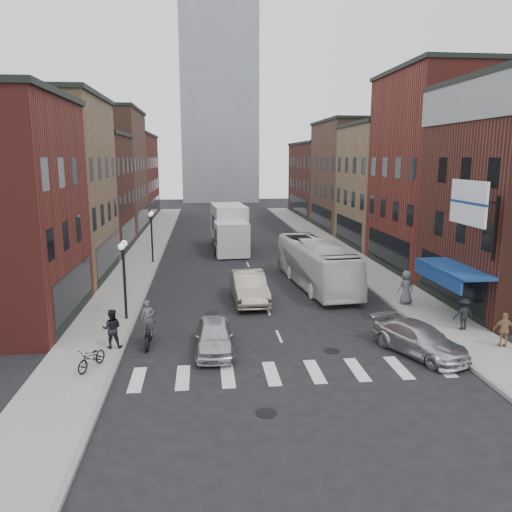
{
  "coord_description": "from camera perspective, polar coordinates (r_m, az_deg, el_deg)",
  "views": [
    {
      "loc": [
        -3.41,
        -20.85,
        8.2
      ],
      "look_at": [
        -0.49,
        6.58,
        2.74
      ],
      "focal_mm": 35.0,
      "sensor_mm": 36.0,
      "label": 1
    }
  ],
  "objects": [
    {
      "name": "ground",
      "position": [
        22.66,
        3.03,
        -10.04
      ],
      "size": [
        160.0,
        160.0,
        0.0
      ],
      "primitive_type": "plane",
      "color": "black",
      "rests_on": "ground"
    },
    {
      "name": "sidewalk_left",
      "position": [
        43.91,
        -12.64,
        0.26
      ],
      "size": [
        3.0,
        74.0,
        0.15
      ],
      "primitive_type": "cube",
      "color": "gray",
      "rests_on": "ground"
    },
    {
      "name": "sidewalk_right",
      "position": [
        45.21,
        9.29,
        0.7
      ],
      "size": [
        3.0,
        74.0,
        0.15
      ],
      "primitive_type": "cube",
      "color": "gray",
      "rests_on": "ground"
    },
    {
      "name": "curb_left",
      "position": [
        43.78,
        -10.68,
        0.2
      ],
      "size": [
        0.2,
        74.0,
        0.16
      ],
      "primitive_type": "cube",
      "color": "gray",
      "rests_on": "ground"
    },
    {
      "name": "curb_right",
      "position": [
        44.85,
        7.44,
        0.57
      ],
      "size": [
        0.2,
        74.0,
        0.16
      ],
      "primitive_type": "cube",
      "color": "gray",
      "rests_on": "ground"
    },
    {
      "name": "crosswalk_stripes",
      "position": [
        19.94,
        4.43,
        -13.13
      ],
      "size": [
        12.0,
        2.2,
        0.01
      ],
      "primitive_type": "cube",
      "color": "silver",
      "rests_on": "ground"
    },
    {
      "name": "bldg_left_mid_a",
      "position": [
        36.78,
        -24.63,
        7.0
      ],
      "size": [
        10.3,
        10.2,
        12.3
      ],
      "color": "#896B4B",
      "rests_on": "ground"
    },
    {
      "name": "bldg_left_mid_b",
      "position": [
        46.42,
        -20.67,
        6.72
      ],
      "size": [
        10.3,
        10.2,
        10.3
      ],
      "color": "#472019",
      "rests_on": "ground"
    },
    {
      "name": "bldg_left_far_a",
      "position": [
        57.06,
        -18.04,
        9.1
      ],
      "size": [
        10.3,
        12.2,
        13.3
      ],
      "color": "brown",
      "rests_on": "ground"
    },
    {
      "name": "bldg_left_far_b",
      "position": [
        70.85,
        -15.68,
        8.73
      ],
      "size": [
        10.3,
        16.2,
        11.3
      ],
      "color": "maroon",
      "rests_on": "ground"
    },
    {
      "name": "bldg_right_mid_a",
      "position": [
        39.43,
        22.02,
        8.87
      ],
      "size": [
        10.3,
        10.2,
        14.3
      ],
      "color": "maroon",
      "rests_on": "ground"
    },
    {
      "name": "bldg_right_mid_b",
      "position": [
        48.55,
        16.35,
        7.74
      ],
      "size": [
        10.3,
        10.2,
        11.3
      ],
      "color": "#896B4B",
      "rests_on": "ground"
    },
    {
      "name": "bldg_right_far_a",
      "position": [
        58.84,
        12.29,
        8.95
      ],
      "size": [
        10.3,
        12.2,
        12.3
      ],
      "color": "brown",
      "rests_on": "ground"
    },
    {
      "name": "bldg_right_far_b",
      "position": [
        72.3,
        8.76,
        8.65
      ],
      "size": [
        10.3,
        16.2,
        10.3
      ],
      "color": "#472019",
      "rests_on": "ground"
    },
    {
      "name": "awning_blue",
      "position": [
        26.99,
        21.27,
        -1.5
      ],
      "size": [
        1.8,
        5.0,
        0.78
      ],
      "color": "navy",
      "rests_on": "ground"
    },
    {
      "name": "billboard_sign",
      "position": [
        24.58,
        23.27,
        5.46
      ],
      "size": [
        1.52,
        3.0,
        3.7
      ],
      "color": "black",
      "rests_on": "ground"
    },
    {
      "name": "distant_tower",
      "position": [
        100.32,
        -4.34,
        20.81
      ],
      "size": [
        14.0,
        14.0,
        50.0
      ],
      "primitive_type": "cube",
      "color": "#9399A0",
      "rests_on": "ground"
    },
    {
      "name": "streetlamp_near",
      "position": [
        25.72,
        -14.88,
        -1.05
      ],
      "size": [
        0.32,
        1.22,
        4.11
      ],
      "color": "black",
      "rests_on": "ground"
    },
    {
      "name": "streetlamp_far",
      "position": [
        39.41,
        -11.86,
        3.25
      ],
      "size": [
        0.32,
        1.22,
        4.11
      ],
      "color": "black",
      "rests_on": "ground"
    },
    {
      "name": "bike_rack",
      "position": [
        23.81,
        -16.04,
        -8.01
      ],
      "size": [
        0.08,
        0.68,
        0.8
      ],
      "color": "#D8590C",
      "rests_on": "sidewalk_left"
    },
    {
      "name": "box_truck",
      "position": [
        44.62,
        -3.03,
        3.14
      ],
      "size": [
        3.22,
        9.29,
        3.97
      ],
      "rotation": [
        0.0,
        0.0,
        0.07
      ],
      "color": "silver",
      "rests_on": "ground"
    },
    {
      "name": "motorcycle_rider",
      "position": [
        22.63,
        -12.23,
        -7.69
      ],
      "size": [
        0.57,
        2.05,
        2.09
      ],
      "rotation": [
        0.0,
        0.0,
        0.01
      ],
      "color": "black",
      "rests_on": "ground"
    },
    {
      "name": "transit_bus",
      "position": [
        32.33,
        6.85,
        -0.88
      ],
      "size": [
        3.46,
        10.84,
        2.97
      ],
      "primitive_type": "imported",
      "rotation": [
        0.0,
        0.0,
        0.09
      ],
      "color": "silver",
      "rests_on": "ground"
    },
    {
      "name": "sedan_left_near",
      "position": [
        21.67,
        -4.79,
        -9.15
      ],
      "size": [
        1.65,
        4.01,
        1.36
      ],
      "primitive_type": "imported",
      "rotation": [
        0.0,
        0.0,
        -0.01
      ],
      "color": "#B8B9BD",
      "rests_on": "ground"
    },
    {
      "name": "sedan_left_far",
      "position": [
        28.78,
        -0.82,
        -3.58
      ],
      "size": [
        2.01,
        5.29,
        1.72
      ],
      "primitive_type": "imported",
      "rotation": [
        0.0,
        0.0,
        0.04
      ],
      "color": "#AEA28D",
      "rests_on": "ground"
    },
    {
      "name": "curb_car",
      "position": [
        22.43,
        18.19,
        -9.05
      ],
      "size": [
        3.46,
        4.86,
        1.31
      ],
      "primitive_type": "imported",
      "rotation": [
        0.0,
        0.0,
        0.41
      ],
      "color": "silver",
      "rests_on": "ground"
    },
    {
      "name": "parked_bicycle",
      "position": [
        20.68,
        -18.26,
        -11.02
      ],
      "size": [
        1.2,
        1.73,
        0.86
      ],
      "primitive_type": "imported",
      "rotation": [
        0.0,
        0.0,
        -0.42
      ],
      "color": "black",
      "rests_on": "sidewalk_left"
    },
    {
      "name": "ped_left_solo",
      "position": [
        22.44,
        -16.15,
        -7.97
      ],
      "size": [
        0.83,
        0.48,
        1.71
      ],
      "primitive_type": "imported",
      "rotation": [
        0.0,
        0.0,
        3.15
      ],
      "color": "black",
      "rests_on": "sidewalk_left"
    },
    {
      "name": "ped_right_a",
      "position": [
        25.74,
        22.61,
        -6.09
      ],
      "size": [
        1.08,
        0.65,
        1.57
      ],
      "primitive_type": "imported",
      "rotation": [
        0.0,
        0.0,
        3.29
      ],
      "color": "black",
      "rests_on": "sidewalk_right"
    },
    {
      "name": "ped_right_b",
      "position": [
        24.18,
        26.52,
        -7.57
      ],
      "size": [
        0.98,
        0.67,
        1.53
      ],
      "primitive_type": "imported",
      "rotation": [
        0.0,
        0.0,
        2.87
      ],
      "color": "#9A774E",
      "rests_on": "sidewalk_right"
    },
    {
      "name": "ped_right_c",
      "position": [
        29.05,
        16.79,
        -3.44
      ],
      "size": [
        1.0,
        0.72,
        1.9
      ],
      "primitive_type": "imported",
      "rotation": [
        0.0,
        0.0,
        3.27
      ],
      "color": "#54585C",
      "rests_on": "sidewalk_right"
    }
  ]
}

